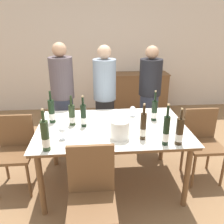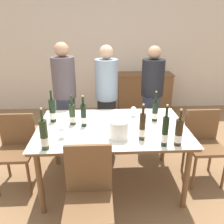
% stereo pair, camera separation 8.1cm
% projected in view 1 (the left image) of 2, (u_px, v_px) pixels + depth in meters
% --- Properties ---
extents(ground_plane, '(12.00, 12.00, 0.00)m').
position_uv_depth(ground_plane, '(112.00, 182.00, 3.02)').
color(ground_plane, olive).
extents(back_wall, '(8.00, 0.10, 2.80)m').
position_uv_depth(back_wall, '(101.00, 46.00, 5.08)').
color(back_wall, beige).
rests_on(back_wall, ground_plane).
extents(sideboard_cabinet, '(1.17, 0.46, 0.85)m').
position_uv_depth(sideboard_cabinet, '(140.00, 92.00, 5.24)').
color(sideboard_cabinet, brown).
rests_on(sideboard_cabinet, ground_plane).
extents(dining_table, '(1.71, 1.12, 0.78)m').
position_uv_depth(dining_table, '(112.00, 132.00, 2.76)').
color(dining_table, brown).
rests_on(dining_table, ground_plane).
extents(ice_bucket, '(0.21, 0.21, 0.20)m').
position_uv_depth(ice_bucket, '(120.00, 129.00, 2.44)').
color(ice_bucket, white).
rests_on(ice_bucket, dining_table).
extents(wine_bottle_0, '(0.06, 0.06, 0.43)m').
position_uv_depth(wine_bottle_0, '(166.00, 131.00, 2.29)').
color(wine_bottle_0, black).
rests_on(wine_bottle_0, dining_table).
extents(wine_bottle_1, '(0.07, 0.07, 0.36)m').
position_uv_depth(wine_bottle_1, '(72.00, 115.00, 2.74)').
color(wine_bottle_1, '#28381E').
rests_on(wine_bottle_1, dining_table).
extents(wine_bottle_2, '(0.08, 0.08, 0.42)m').
position_uv_depth(wine_bottle_2, '(45.00, 137.00, 2.20)').
color(wine_bottle_2, '#28381E').
rests_on(wine_bottle_2, dining_table).
extents(wine_bottle_3, '(0.07, 0.07, 0.37)m').
position_uv_depth(wine_bottle_3, '(154.00, 111.00, 2.86)').
color(wine_bottle_3, black).
rests_on(wine_bottle_3, dining_table).
extents(wine_bottle_4, '(0.06, 0.06, 0.39)m').
position_uv_depth(wine_bottle_4, '(143.00, 127.00, 2.40)').
color(wine_bottle_4, '#332314').
rests_on(wine_bottle_4, dining_table).
extents(wine_bottle_5, '(0.06, 0.06, 0.37)m').
position_uv_depth(wine_bottle_5, '(83.00, 116.00, 2.70)').
color(wine_bottle_5, black).
rests_on(wine_bottle_5, dining_table).
extents(wine_bottle_6, '(0.08, 0.08, 0.38)m').
position_uv_depth(wine_bottle_6, '(179.00, 132.00, 2.31)').
color(wine_bottle_6, '#332314').
rests_on(wine_bottle_6, dining_table).
extents(wine_bottle_7, '(0.07, 0.07, 0.39)m').
position_uv_depth(wine_bottle_7, '(52.00, 112.00, 2.80)').
color(wine_bottle_7, black).
rests_on(wine_bottle_7, dining_table).
extents(wine_glass_0, '(0.07, 0.07, 0.14)m').
position_uv_depth(wine_glass_0, '(62.00, 131.00, 2.42)').
color(wine_glass_0, white).
rests_on(wine_glass_0, dining_table).
extents(wine_glass_1, '(0.09, 0.09, 0.15)m').
position_uv_depth(wine_glass_1, '(126.00, 118.00, 2.71)').
color(wine_glass_1, white).
rests_on(wine_glass_1, dining_table).
extents(wine_glass_2, '(0.07, 0.07, 0.13)m').
position_uv_depth(wine_glass_2, '(133.00, 109.00, 2.99)').
color(wine_glass_2, white).
rests_on(wine_glass_2, dining_table).
extents(chair_left_end, '(0.42, 0.42, 0.88)m').
position_uv_depth(chair_left_end, '(15.00, 147.00, 2.81)').
color(chair_left_end, brown).
rests_on(chair_left_end, ground_plane).
extents(chair_right_end, '(0.42, 0.42, 0.89)m').
position_uv_depth(chair_right_end, '(202.00, 139.00, 2.99)').
color(chair_right_end, brown).
rests_on(chair_right_end, ground_plane).
extents(chair_near_front, '(0.42, 0.42, 0.93)m').
position_uv_depth(chair_near_front, '(92.00, 191.00, 2.08)').
color(chair_near_front, brown).
rests_on(chair_near_front, ground_plane).
extents(person_host, '(0.33, 0.33, 1.65)m').
position_uv_depth(person_host, '(63.00, 101.00, 3.45)').
color(person_host, '#383F56').
rests_on(person_host, ground_plane).
extents(person_guest_left, '(0.33, 0.33, 1.61)m').
position_uv_depth(person_guest_left, '(105.00, 101.00, 3.52)').
color(person_guest_left, '#262628').
rests_on(person_guest_left, ground_plane).
extents(person_guest_right, '(0.33, 0.33, 1.59)m').
position_uv_depth(person_guest_right, '(149.00, 99.00, 3.62)').
color(person_guest_right, '#383F56').
rests_on(person_guest_right, ground_plane).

